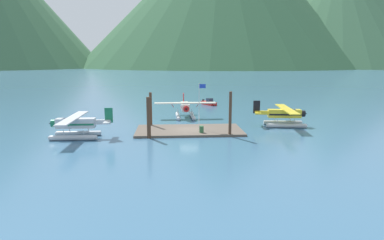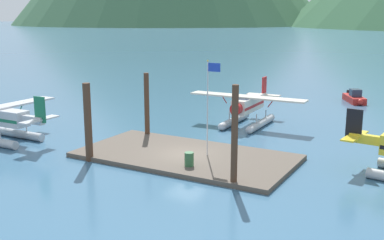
% 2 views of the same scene
% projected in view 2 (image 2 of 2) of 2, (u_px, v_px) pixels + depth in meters
% --- Properties ---
extents(ground_plane, '(1200.00, 1200.00, 0.00)m').
position_uv_depth(ground_plane, '(186.00, 158.00, 32.17)').
color(ground_plane, '#38607F').
extents(dock_platform, '(14.62, 7.56, 0.30)m').
position_uv_depth(dock_platform, '(186.00, 156.00, 32.14)').
color(dock_platform, brown).
rests_on(dock_platform, ground).
extents(piling_near_left, '(0.50, 0.50, 5.25)m').
position_uv_depth(piling_near_left, '(88.00, 123.00, 31.01)').
color(piling_near_left, '#4C3323').
rests_on(piling_near_left, ground).
extents(piling_near_right, '(0.38, 0.38, 5.85)m').
position_uv_depth(piling_near_right, '(235.00, 137.00, 26.21)').
color(piling_near_right, '#4C3323').
rests_on(piling_near_right, ground).
extents(piling_far_left, '(0.40, 0.40, 5.16)m').
position_uv_depth(piling_far_left, '(147.00, 105.00, 37.10)').
color(piling_far_left, '#4C3323').
rests_on(piling_far_left, ground).
extents(flagpole, '(0.95, 0.10, 6.40)m').
position_uv_depth(flagpole, '(209.00, 97.00, 30.91)').
color(flagpole, silver).
rests_on(flagpole, dock_platform).
extents(fuel_drum, '(0.62, 0.62, 0.88)m').
position_uv_depth(fuel_drum, '(189.00, 159.00, 29.42)').
color(fuel_drum, '#33663D').
rests_on(fuel_drum, dock_platform).
extents(seaplane_cream_bow_centre, '(10.43, 7.98, 3.84)m').
position_uv_depth(seaplane_cream_bow_centre, '(248.00, 108.00, 41.32)').
color(seaplane_cream_bow_centre, '#B7BABF').
rests_on(seaplane_cream_bow_centre, ground).
extents(seaplane_silver_port_aft, '(7.98, 10.40, 3.84)m').
position_uv_depth(seaplane_silver_port_aft, '(2.00, 121.00, 36.18)').
color(seaplane_silver_port_aft, '#B7BABF').
rests_on(seaplane_silver_port_aft, ground).
extents(boat_red_open_north, '(3.26, 4.46, 1.50)m').
position_uv_depth(boat_red_open_north, '(355.00, 98.00, 52.64)').
color(boat_red_open_north, '#B2231E').
rests_on(boat_red_open_north, ground).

